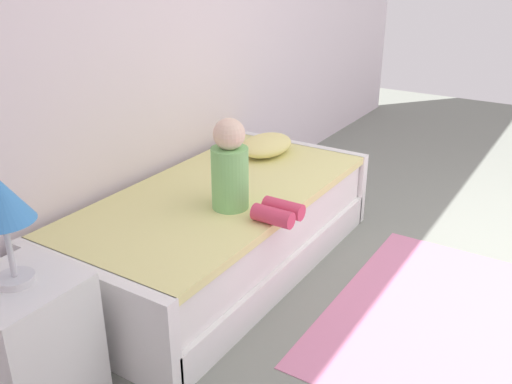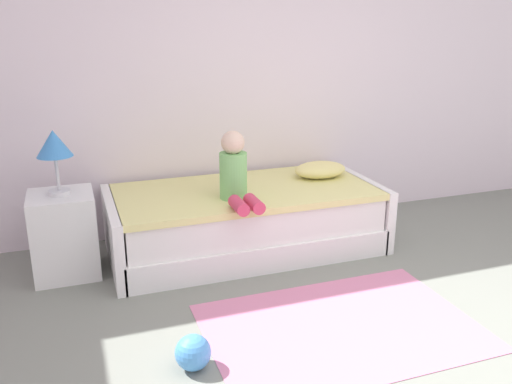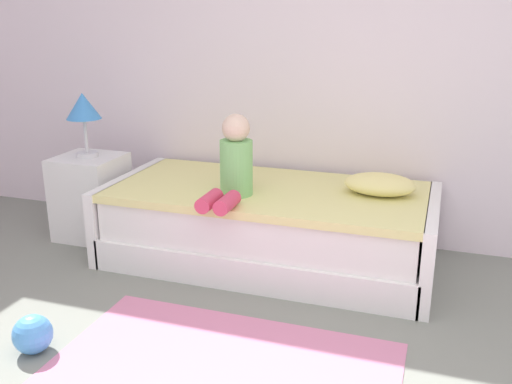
{
  "view_description": "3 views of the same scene",
  "coord_description": "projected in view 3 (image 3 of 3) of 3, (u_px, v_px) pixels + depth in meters",
  "views": [
    {
      "loc": [
        -2.93,
        0.21,
        1.8
      ],
      "look_at": [
        -0.49,
        1.75,
        0.55
      ],
      "focal_mm": 39.51,
      "sensor_mm": 36.0,
      "label": 1
    },
    {
      "loc": [
        -1.75,
        -1.78,
        1.75
      ],
      "look_at": [
        -0.49,
        1.75,
        0.55
      ],
      "focal_mm": 37.75,
      "sensor_mm": 36.0,
      "label": 2
    },
    {
      "loc": [
        0.54,
        -1.33,
        1.58
      ],
      "look_at": [
        -0.49,
        1.75,
        0.55
      ],
      "focal_mm": 39.97,
      "sensor_mm": 36.0,
      "label": 3
    }
  ],
  "objects": [
    {
      "name": "wall_rear",
      "position": [
        368.0,
        32.0,
        3.76
      ],
      "size": [
        7.2,
        0.1,
        2.9
      ],
      "primitive_type": "cube",
      "color": "white",
      "rests_on": "ground"
    },
    {
      "name": "bed",
      "position": [
        268.0,
        225.0,
        3.73
      ],
      "size": [
        2.11,
        1.0,
        0.5
      ],
      "color": "white",
      "rests_on": "ground"
    },
    {
      "name": "nightstand",
      "position": [
        91.0,
        197.0,
        4.13
      ],
      "size": [
        0.44,
        0.44,
        0.6
      ],
      "primitive_type": "cube",
      "color": "white",
      "rests_on": "ground"
    },
    {
      "name": "table_lamp",
      "position": [
        83.0,
        109.0,
        3.94
      ],
      "size": [
        0.24,
        0.24,
        0.45
      ],
      "color": "silver",
      "rests_on": "nightstand"
    },
    {
      "name": "child_figure",
      "position": [
        233.0,
        164.0,
        3.43
      ],
      "size": [
        0.2,
        0.51,
        0.5
      ],
      "color": "#7FC672",
      "rests_on": "bed"
    },
    {
      "name": "pillow",
      "position": [
        380.0,
        184.0,
        3.51
      ],
      "size": [
        0.44,
        0.3,
        0.13
      ],
      "primitive_type": "ellipsoid",
      "color": "#F2E58C",
      "rests_on": "bed"
    },
    {
      "name": "toy_ball",
      "position": [
        33.0,
        334.0,
        2.75
      ],
      "size": [
        0.19,
        0.19,
        0.19
      ],
      "primitive_type": "sphere",
      "color": "#4C99E5",
      "rests_on": "ground"
    },
    {
      "name": "area_rug",
      "position": [
        217.0,
        377.0,
        2.58
      ],
      "size": [
        1.6,
        1.1,
        0.01
      ],
      "primitive_type": "cube",
      "color": "pink",
      "rests_on": "ground"
    }
  ]
}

